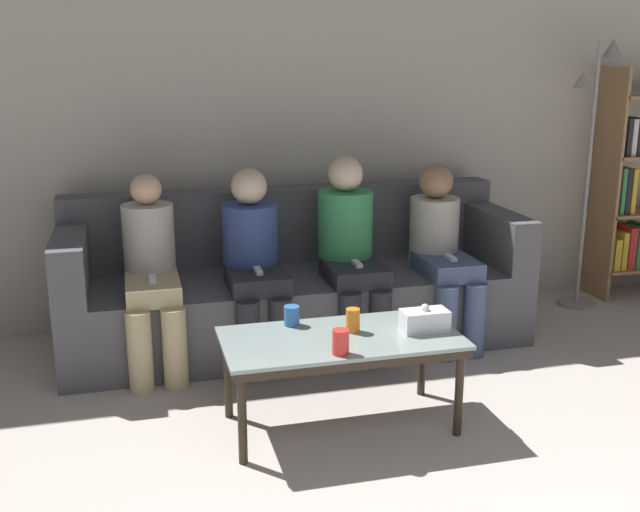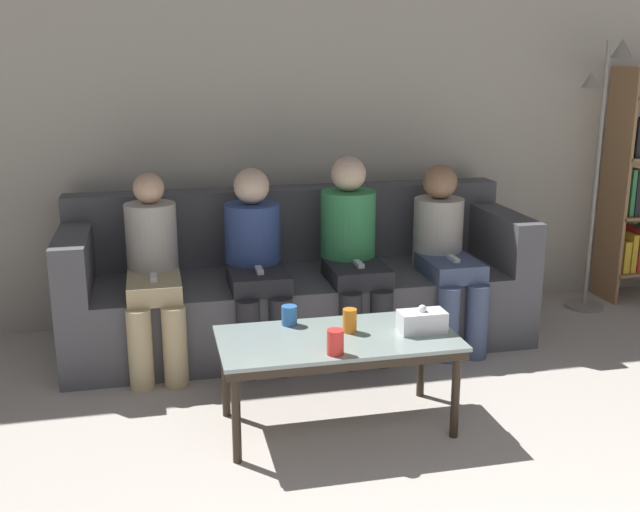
# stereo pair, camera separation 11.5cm
# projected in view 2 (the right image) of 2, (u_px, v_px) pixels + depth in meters

# --- Properties ---
(wall_back) EXTENTS (12.00, 0.06, 2.60)m
(wall_back) POSITION_uv_depth(u_px,v_px,m) (281.00, 122.00, 4.84)
(wall_back) COLOR #B7B2A3
(wall_back) RESTS_ON ground_plane
(couch) EXTENTS (2.76, 0.88, 0.91)m
(couch) POSITION_uv_depth(u_px,v_px,m) (298.00, 287.00, 4.62)
(couch) COLOR #515156
(couch) RESTS_ON ground_plane
(coffee_table) EXTENTS (1.11, 0.55, 0.46)m
(coffee_table) POSITION_uv_depth(u_px,v_px,m) (337.00, 345.00, 3.48)
(coffee_table) COLOR #8C9E99
(coffee_table) RESTS_ON ground_plane
(cup_near_left) EXTENTS (0.07, 0.07, 0.11)m
(cup_near_left) POSITION_uv_depth(u_px,v_px,m) (350.00, 321.00, 3.51)
(cup_near_left) COLOR orange
(cup_near_left) RESTS_ON coffee_table
(cup_near_right) EXTENTS (0.08, 0.08, 0.10)m
(cup_near_right) POSITION_uv_depth(u_px,v_px,m) (289.00, 315.00, 3.61)
(cup_near_right) COLOR #3372BF
(cup_near_right) RESTS_ON coffee_table
(cup_far_center) EXTENTS (0.07, 0.07, 0.11)m
(cup_far_center) POSITION_uv_depth(u_px,v_px,m) (335.00, 342.00, 3.25)
(cup_far_center) COLOR red
(cup_far_center) RESTS_ON coffee_table
(tissue_box) EXTENTS (0.22, 0.12, 0.13)m
(tissue_box) POSITION_uv_depth(u_px,v_px,m) (422.00, 321.00, 3.52)
(tissue_box) COLOR white
(tissue_box) RESTS_ON coffee_table
(standing_lamp) EXTENTS (0.31, 0.26, 1.82)m
(standing_lamp) POSITION_uv_depth(u_px,v_px,m) (600.00, 148.00, 4.99)
(standing_lamp) COLOR gray
(standing_lamp) RESTS_ON ground_plane
(seated_person_left_end) EXTENTS (0.31, 0.64, 1.09)m
(seated_person_left_end) POSITION_uv_depth(u_px,v_px,m) (153.00, 269.00, 4.14)
(seated_person_left_end) COLOR tan
(seated_person_left_end) RESTS_ON ground_plane
(seated_person_mid_left) EXTENTS (0.32, 0.64, 1.10)m
(seated_person_mid_left) POSITION_uv_depth(u_px,v_px,m) (256.00, 258.00, 4.28)
(seated_person_mid_left) COLOR #28282D
(seated_person_mid_left) RESTS_ON ground_plane
(seated_person_mid_right) EXTENTS (0.33, 0.64, 1.15)m
(seated_person_mid_right) POSITION_uv_depth(u_px,v_px,m) (352.00, 248.00, 4.41)
(seated_person_mid_right) COLOR #28282D
(seated_person_mid_right) RESTS_ON ground_plane
(seated_person_right_end) EXTENTS (0.31, 0.65, 1.08)m
(seated_person_right_end) POSITION_uv_depth(u_px,v_px,m) (445.00, 249.00, 4.52)
(seated_person_right_end) COLOR #47567A
(seated_person_right_end) RESTS_ON ground_plane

